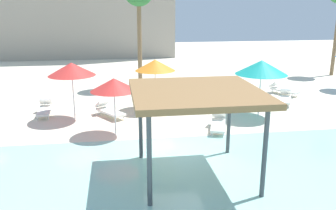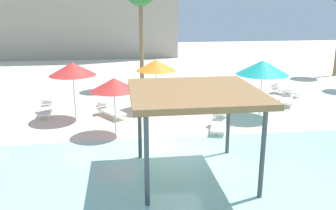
# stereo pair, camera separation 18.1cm
# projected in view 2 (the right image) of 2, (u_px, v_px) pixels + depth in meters

# --- Properties ---
(ground_plane) EXTENTS (80.00, 80.00, 0.00)m
(ground_plane) POSITION_uv_depth(u_px,v_px,m) (172.00, 153.00, 13.41)
(ground_plane) COLOR beige
(shade_pavilion) EXTENTS (3.91, 3.91, 2.86)m
(shade_pavilion) POSITION_uv_depth(u_px,v_px,m) (195.00, 96.00, 10.90)
(shade_pavilion) COLOR #42474C
(shade_pavilion) RESTS_ON ground
(beach_umbrella_red_0) EXTENTS (2.20, 2.20, 2.74)m
(beach_umbrella_red_0) POSITION_uv_depth(u_px,v_px,m) (72.00, 69.00, 16.78)
(beach_umbrella_red_0) COLOR silver
(beach_umbrella_red_0) RESTS_ON ground
(beach_umbrella_red_1) EXTENTS (1.95, 1.95, 2.44)m
(beach_umbrella_red_1) POSITION_uv_depth(u_px,v_px,m) (114.00, 85.00, 14.76)
(beach_umbrella_red_1) COLOR silver
(beach_umbrella_red_1) RESTS_ON ground
(beach_umbrella_orange_3) EXTENTS (2.06, 2.06, 2.64)m
(beach_umbrella_orange_3) POSITION_uv_depth(u_px,v_px,m) (156.00, 65.00, 18.36)
(beach_umbrella_orange_3) COLOR silver
(beach_umbrella_orange_3) RESTS_ON ground
(beach_umbrella_teal_4) EXTENTS (2.49, 2.49, 2.78)m
(beach_umbrella_teal_4) POSITION_uv_depth(u_px,v_px,m) (262.00, 67.00, 17.17)
(beach_umbrella_teal_4) COLOR silver
(beach_umbrella_teal_4) RESTS_ON ground
(lounge_chair_1) EXTENTS (1.55, 1.91, 0.74)m
(lounge_chair_1) POSITION_uv_depth(u_px,v_px,m) (109.00, 110.00, 17.74)
(lounge_chair_1) COLOR white
(lounge_chair_1) RESTS_ON ground
(lounge_chair_2) EXTENTS (1.15, 1.99, 0.74)m
(lounge_chair_2) POSITION_uv_depth(u_px,v_px,m) (219.00, 123.00, 15.77)
(lounge_chair_2) COLOR white
(lounge_chair_2) RESTS_ON ground
(lounge_chair_3) EXTENTS (1.41, 1.96, 0.74)m
(lounge_chair_3) POSITION_uv_depth(u_px,v_px,m) (287.00, 98.00, 19.96)
(lounge_chair_3) COLOR white
(lounge_chair_3) RESTS_ON ground
(lounge_chair_4) EXTENTS (0.71, 1.93, 0.74)m
(lounge_chair_4) POSITION_uv_depth(u_px,v_px,m) (46.00, 108.00, 18.03)
(lounge_chair_4) COLOR white
(lounge_chair_4) RESTS_ON ground
(lounge_chair_5) EXTENTS (1.45, 1.95, 0.74)m
(lounge_chair_5) POSITION_uv_depth(u_px,v_px,m) (284.00, 89.00, 22.02)
(lounge_chair_5) COLOR white
(lounge_chair_5) RESTS_ON ground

